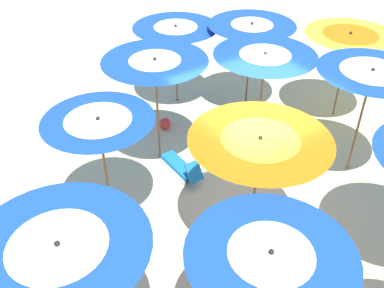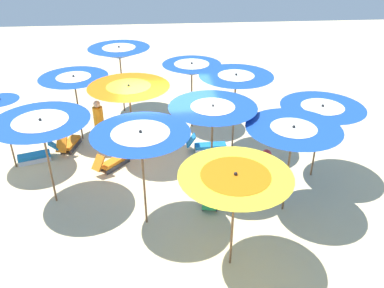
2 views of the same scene
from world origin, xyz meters
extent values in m
cube|color=beige|center=(0.00, 0.00, -0.02)|extent=(37.29, 37.29, 0.04)
cylinder|color=brown|center=(-2.25, 0.62, 1.10)|extent=(0.05, 0.05, 2.21)
cone|color=#1947B2|center=(-2.25, 0.62, 2.21)|extent=(2.13, 2.13, 0.40)
cone|color=white|center=(-2.25, 0.62, 2.30)|extent=(1.24, 1.24, 0.23)
sphere|color=black|center=(-2.25, 0.62, 2.44)|extent=(0.07, 0.07, 0.07)
cylinder|color=brown|center=(-3.70, -1.14, 1.03)|extent=(0.05, 0.05, 2.06)
cone|color=yellow|center=(-3.70, -1.14, 2.06)|extent=(2.14, 2.14, 0.31)
cone|color=orange|center=(-3.70, -1.14, 2.12)|extent=(1.31, 1.31, 0.19)
sphere|color=black|center=(-3.70, -1.14, 2.24)|extent=(0.07, 0.07, 0.07)
cone|color=#1947B2|center=(2.13, 2.78, 1.96)|extent=(2.10, 2.10, 0.34)
cone|color=white|center=(2.13, 2.78, 2.05)|extent=(1.05, 1.05, 0.17)
sphere|color=black|center=(2.13, 2.78, 2.16)|extent=(0.07, 0.07, 0.07)
cylinder|color=brown|center=(0.86, 1.04, 1.03)|extent=(0.05, 0.05, 2.06)
cone|color=orange|center=(0.86, 1.04, 2.06)|extent=(2.30, 2.30, 0.41)
cone|color=yellow|center=(0.86, 1.04, 2.16)|extent=(1.25, 1.25, 0.22)
sphere|color=black|center=(0.86, 1.04, 2.29)|extent=(0.07, 0.07, 0.07)
cylinder|color=brown|center=(-1.02, -1.07, 1.09)|extent=(0.05, 0.05, 2.17)
cone|color=#1947B2|center=(-1.02, -1.07, 2.17)|extent=(2.15, 2.15, 0.45)
cone|color=white|center=(-1.02, -1.07, 2.29)|extent=(1.07, 1.07, 0.22)
sphere|color=black|center=(-1.02, -1.07, 2.43)|extent=(0.07, 0.07, 0.07)
cylinder|color=brown|center=(-2.04, -2.75, 1.03)|extent=(0.05, 0.05, 2.06)
cone|color=#1947B2|center=(-2.04, -2.75, 2.06)|extent=(2.15, 2.15, 0.42)
cone|color=white|center=(-2.04, -2.75, 2.17)|extent=(1.03, 1.03, 0.20)
sphere|color=black|center=(-2.04, -2.75, 2.30)|extent=(0.07, 0.07, 0.07)
cone|color=#1947B2|center=(4.26, 1.55, 2.21)|extent=(2.17, 2.17, 0.40)
cone|color=white|center=(4.26, 1.55, 2.31)|extent=(1.16, 1.16, 0.22)
sphere|color=black|center=(4.26, 1.55, 2.44)|extent=(0.07, 0.07, 0.07)
cylinder|color=brown|center=(2.76, -0.88, 1.02)|extent=(0.05, 0.05, 2.04)
cone|color=#1947B2|center=(2.76, -0.88, 2.04)|extent=(1.92, 1.92, 0.38)
cone|color=white|center=(2.76, -0.88, 2.13)|extent=(1.14, 1.14, 0.23)
sphere|color=black|center=(2.76, -0.88, 2.27)|extent=(0.07, 0.07, 0.07)
cylinder|color=brown|center=(1.04, -2.01, 1.13)|extent=(0.05, 0.05, 2.26)
cone|color=#1947B2|center=(1.04, -2.01, 2.26)|extent=(2.16, 2.16, 0.32)
cone|color=white|center=(1.04, -2.01, 2.35)|extent=(1.05, 1.05, 0.16)
sphere|color=black|center=(1.04, -2.01, 2.45)|extent=(0.07, 0.07, 0.07)
cylinder|color=brown|center=(-0.62, -3.97, 0.97)|extent=(0.05, 0.05, 1.93)
cone|color=#1947B2|center=(-0.62, -3.97, 1.93)|extent=(2.17, 2.17, 0.34)
cone|color=white|center=(-0.62, -3.97, 2.02)|extent=(1.10, 1.10, 0.17)
sphere|color=black|center=(-0.62, -3.97, 2.14)|extent=(0.07, 0.07, 0.07)
cube|color=#333338|center=(-1.51, -0.83, 0.07)|extent=(0.89, 0.21, 0.14)
cube|color=#333338|center=(-1.58, -1.17, 0.07)|extent=(0.89, 0.21, 0.14)
cube|color=green|center=(-1.55, -1.00, 0.19)|extent=(0.95, 0.50, 0.10)
cube|color=green|center=(-2.11, -0.89, 0.41)|extent=(0.35, 0.39, 0.38)
cube|color=#333338|center=(0.41, 1.69, 0.07)|extent=(0.71, 0.63, 0.14)
cube|color=#333338|center=(0.21, 1.47, 0.07)|extent=(0.71, 0.63, 0.14)
cube|color=orange|center=(0.31, 1.58, 0.19)|extent=(0.88, 0.82, 0.10)
cube|color=orange|center=(-0.14, 1.97, 0.42)|extent=(0.43, 0.43, 0.39)
cube|color=silver|center=(1.12, -1.31, 0.07)|extent=(0.07, 0.97, 0.14)
cube|color=silver|center=(0.81, -1.32, 0.07)|extent=(0.07, 0.97, 0.14)
cube|color=#1972B7|center=(0.97, -1.31, 0.19)|extent=(0.34, 0.98, 0.10)
cube|color=#1972B7|center=(0.95, -0.70, 0.41)|extent=(0.32, 0.29, 0.38)
cylinder|color=beige|center=(1.36, 2.06, 0.38)|extent=(0.24, 0.24, 0.77)
cylinder|color=orange|center=(1.36, 2.06, 1.11)|extent=(0.30, 0.30, 0.67)
sphere|color=beige|center=(1.36, 2.06, 1.55)|extent=(0.21, 0.21, 0.21)
sphere|color=red|center=(0.37, -2.94, 0.15)|extent=(0.30, 0.30, 0.30)
camera|label=1|loc=(4.81, 5.21, 6.31)|focal=41.71mm
camera|label=2|loc=(-9.72, 0.18, 6.29)|focal=37.38mm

